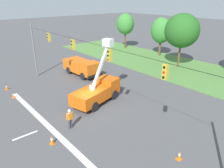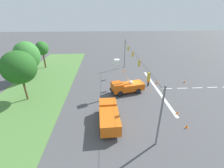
{
  "view_description": "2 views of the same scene",
  "coord_description": "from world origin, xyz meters",
  "px_view_note": "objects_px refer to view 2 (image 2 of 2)",
  "views": [
    {
      "loc": [
        15.61,
        -10.7,
        10.3
      ],
      "look_at": [
        -1.77,
        4.12,
        1.12
      ],
      "focal_mm": 35.0,
      "sensor_mm": 36.0,
      "label": 1
    },
    {
      "loc": [
        -24.76,
        5.52,
        13.06
      ],
      "look_at": [
        -0.51,
        4.09,
        1.51
      ],
      "focal_mm": 24.0,
      "sensor_mm": 36.0,
      "label": 2
    }
  ],
  "objects_px": {
    "tree_far_east": "(42,48)",
    "traffic_cone_mid_right": "(185,81)",
    "traffic_cone_foreground_left": "(157,82)",
    "road_worker": "(148,81)",
    "tree_east": "(27,56)",
    "utility_truck_bucket_lift": "(126,86)",
    "tree_centre": "(19,67)",
    "traffic_cone_near_bucket": "(178,112)",
    "utility_truck_support_near": "(109,116)",
    "traffic_cone_foreground_right": "(187,126)",
    "traffic_cone_mid_left": "(124,70)"
  },
  "relations": [
    {
      "from": "tree_centre",
      "to": "traffic_cone_mid_right",
      "type": "xyz_separation_m",
      "value": [
        5.07,
        -29.47,
        -5.28
      ]
    },
    {
      "from": "traffic_cone_foreground_left",
      "to": "road_worker",
      "type": "bearing_deg",
      "value": 113.77
    },
    {
      "from": "utility_truck_support_near",
      "to": "traffic_cone_mid_right",
      "type": "relative_size",
      "value": 8.68
    },
    {
      "from": "tree_east",
      "to": "tree_far_east",
      "type": "height_order",
      "value": "tree_east"
    },
    {
      "from": "tree_far_east",
      "to": "tree_east",
      "type": "bearing_deg",
      "value": 176.91
    },
    {
      "from": "traffic_cone_mid_right",
      "to": "traffic_cone_foreground_right",
      "type": "bearing_deg",
      "value": 154.0
    },
    {
      "from": "tree_centre",
      "to": "utility_truck_bucket_lift",
      "type": "relative_size",
      "value": 1.29
    },
    {
      "from": "tree_east",
      "to": "traffic_cone_near_bucket",
      "type": "distance_m",
      "value": 29.99
    },
    {
      "from": "utility_truck_support_near",
      "to": "tree_centre",
      "type": "bearing_deg",
      "value": 62.98
    },
    {
      "from": "utility_truck_support_near",
      "to": "traffic_cone_mid_left",
      "type": "relative_size",
      "value": 9.15
    },
    {
      "from": "traffic_cone_near_bucket",
      "to": "utility_truck_bucket_lift",
      "type": "bearing_deg",
      "value": 43.67
    },
    {
      "from": "tree_centre",
      "to": "traffic_cone_foreground_left",
      "type": "relative_size",
      "value": 11.23
    },
    {
      "from": "tree_east",
      "to": "traffic_cone_mid_right",
      "type": "xyz_separation_m",
      "value": [
        -3.76,
        -32.33,
        -4.8
      ]
    },
    {
      "from": "tree_east",
      "to": "utility_truck_support_near",
      "type": "distance_m",
      "value": 22.78
    },
    {
      "from": "tree_far_east",
      "to": "traffic_cone_foreground_left",
      "type": "relative_size",
      "value": 9.4
    },
    {
      "from": "tree_centre",
      "to": "road_worker",
      "type": "relative_size",
      "value": 4.61
    },
    {
      "from": "tree_centre",
      "to": "utility_truck_support_near",
      "type": "bearing_deg",
      "value": -117.02
    },
    {
      "from": "tree_east",
      "to": "road_worker",
      "type": "distance_m",
      "value": 25.15
    },
    {
      "from": "tree_centre",
      "to": "utility_truck_bucket_lift",
      "type": "distance_m",
      "value": 17.32
    },
    {
      "from": "utility_truck_support_near",
      "to": "traffic_cone_foreground_right",
      "type": "bearing_deg",
      "value": -97.97
    },
    {
      "from": "tree_centre",
      "to": "traffic_cone_near_bucket",
      "type": "xyz_separation_m",
      "value": [
        -5.27,
        -23.16,
        -5.33
      ]
    },
    {
      "from": "utility_truck_bucket_lift",
      "to": "traffic_cone_mid_right",
      "type": "relative_size",
      "value": 8.98
    },
    {
      "from": "traffic_cone_mid_left",
      "to": "traffic_cone_mid_right",
      "type": "bearing_deg",
      "value": -120.89
    },
    {
      "from": "road_worker",
      "to": "traffic_cone_foreground_right",
      "type": "xyz_separation_m",
      "value": [
        -12.08,
        -1.58,
        -0.69
      ]
    },
    {
      "from": "tree_far_east",
      "to": "utility_truck_support_near",
      "type": "height_order",
      "value": "tree_far_east"
    },
    {
      "from": "traffic_cone_foreground_right",
      "to": "traffic_cone_mid_left",
      "type": "relative_size",
      "value": 0.97
    },
    {
      "from": "tree_centre",
      "to": "traffic_cone_foreground_left",
      "type": "xyz_separation_m",
      "value": [
        4.89,
        -23.6,
        -5.27
      ]
    },
    {
      "from": "tree_centre",
      "to": "traffic_cone_mid_left",
      "type": "xyz_separation_m",
      "value": [
        12.05,
        -17.8,
        -5.3
      ]
    },
    {
      "from": "tree_far_east",
      "to": "traffic_cone_mid_right",
      "type": "xyz_separation_m",
      "value": [
        -11.11,
        -31.94,
        -4.74
      ]
    },
    {
      "from": "traffic_cone_foreground_right",
      "to": "traffic_cone_near_bucket",
      "type": "xyz_separation_m",
      "value": [
        2.86,
        -0.13,
        -0.01
      ]
    },
    {
      "from": "tree_east",
      "to": "traffic_cone_foreground_right",
      "type": "relative_size",
      "value": 12.45
    },
    {
      "from": "road_worker",
      "to": "traffic_cone_near_bucket",
      "type": "bearing_deg",
      "value": -169.51
    },
    {
      "from": "traffic_cone_foreground_left",
      "to": "utility_truck_bucket_lift",
      "type": "bearing_deg",
      "value": 116.37
    },
    {
      "from": "tree_centre",
      "to": "utility_truck_support_near",
      "type": "xyz_separation_m",
      "value": [
        -6.77,
        -13.27,
        -4.4
      ]
    },
    {
      "from": "tree_east",
      "to": "traffic_cone_foreground_left",
      "type": "height_order",
      "value": "tree_east"
    },
    {
      "from": "tree_centre",
      "to": "traffic_cone_near_bucket",
      "type": "bearing_deg",
      "value": -102.83
    },
    {
      "from": "tree_far_east",
      "to": "traffic_cone_mid_right",
      "type": "height_order",
      "value": "tree_far_east"
    },
    {
      "from": "tree_east",
      "to": "traffic_cone_foreground_right",
      "type": "distance_m",
      "value": 31.33
    },
    {
      "from": "tree_centre",
      "to": "traffic_cone_mid_left",
      "type": "distance_m",
      "value": 22.14
    },
    {
      "from": "utility_truck_bucket_lift",
      "to": "traffic_cone_near_bucket",
      "type": "height_order",
      "value": "utility_truck_bucket_lift"
    },
    {
      "from": "road_worker",
      "to": "traffic_cone_mid_right",
      "type": "bearing_deg",
      "value": -82.01
    },
    {
      "from": "utility_truck_bucket_lift",
      "to": "traffic_cone_near_bucket",
      "type": "distance_m",
      "value": 9.39
    },
    {
      "from": "traffic_cone_foreground_right",
      "to": "traffic_cone_near_bucket",
      "type": "height_order",
      "value": "traffic_cone_foreground_right"
    },
    {
      "from": "traffic_cone_near_bucket",
      "to": "traffic_cone_foreground_left",
      "type": "bearing_deg",
      "value": -2.51
    },
    {
      "from": "tree_centre",
      "to": "tree_far_east",
      "type": "xyz_separation_m",
      "value": [
        16.18,
        2.47,
        -0.54
      ]
    },
    {
      "from": "road_worker",
      "to": "traffic_cone_mid_left",
      "type": "distance_m",
      "value": 8.92
    },
    {
      "from": "tree_far_east",
      "to": "utility_truck_support_near",
      "type": "distance_m",
      "value": 28.09
    },
    {
      "from": "traffic_cone_mid_right",
      "to": "road_worker",
      "type": "bearing_deg",
      "value": 97.99
    },
    {
      "from": "traffic_cone_mid_right",
      "to": "tree_east",
      "type": "bearing_deg",
      "value": 83.36
    },
    {
      "from": "traffic_cone_foreground_right",
      "to": "traffic_cone_mid_left",
      "type": "xyz_separation_m",
      "value": [
        20.19,
        5.23,
        0.01
      ]
    }
  ]
}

